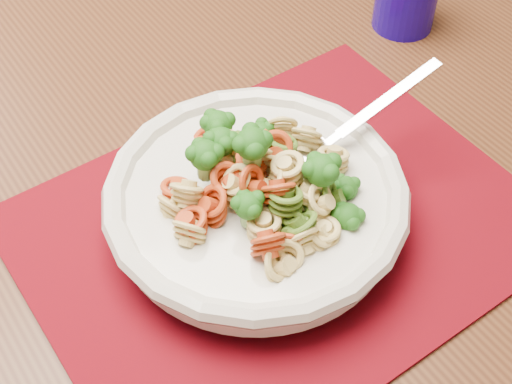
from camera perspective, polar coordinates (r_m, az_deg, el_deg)
name	(u,v)px	position (r m, az deg, el deg)	size (l,w,h in m)	color
dining_table	(215,233)	(0.73, -3.32, -3.31)	(1.65, 1.31, 0.70)	#4B2A15
placemat	(279,227)	(0.62, 1.88, -2.78)	(0.42, 0.33, 0.00)	#580307
pasta_bowl	(256,200)	(0.60, 0.00, -0.64)	(0.26, 0.26, 0.05)	beige
pasta_broccoli_heap	(256,187)	(0.59, 0.00, 0.38)	(0.22, 0.22, 0.06)	tan
fork	(316,152)	(0.62, 4.83, 3.20)	(0.19, 0.02, 0.01)	silver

